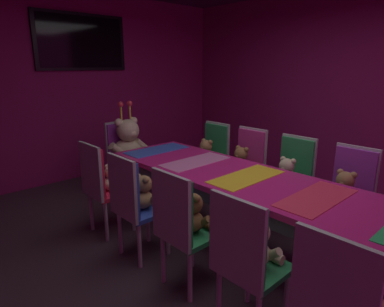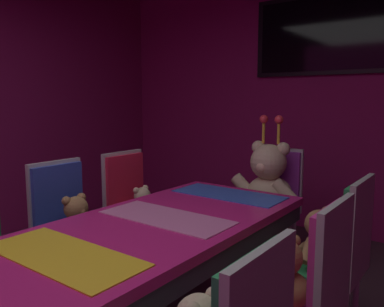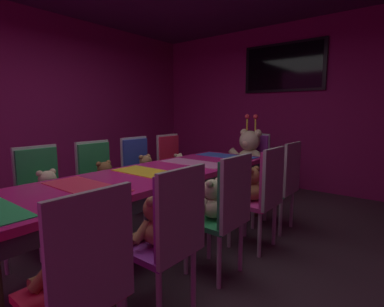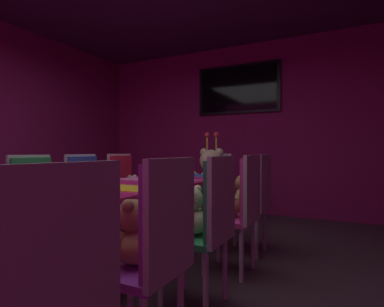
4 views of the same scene
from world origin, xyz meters
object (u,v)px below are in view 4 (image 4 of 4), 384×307
object	(u,v)px
chair_right_0	(49,296)
teddy_right_3	(226,200)
chair_left_4	(124,185)
throne_chair	(215,182)
teddy_right_0	(17,285)
chair_left_3	(86,191)
chair_right_4	(257,194)
chair_right_2	(211,216)
chair_right_3	(243,202)
wall_tv	(238,89)
king_teddy_bear	(210,174)
chair_right_1	(157,240)
teddy_left_2	(46,200)
teddy_right_2	(191,214)
teddy_right_4	(243,192)
teddy_left_4	(133,188)
chair_left_2	(35,199)
teddy_right_1	(132,236)
teddy_left_3	(96,192)
banquet_table	(109,198)

from	to	relation	value
chair_right_0	teddy_right_3	world-z (taller)	chair_right_0
chair_left_4	throne_chair	bearing A→B (deg)	47.45
chair_right_0	teddy_right_0	world-z (taller)	chair_right_0
chair_left_3	teddy_right_0	xyz separation A→B (m)	(1.57, -1.82, 0.00)
teddy_right_0	chair_right_4	world-z (taller)	chair_right_4
chair_right_2	chair_right_3	size ratio (longest dim) A/B	1.00
wall_tv	teddy_right_0	bearing A→B (deg)	-80.64
king_teddy_bear	wall_tv	bearing A→B (deg)	180.00
chair_right_1	chair_right_3	size ratio (longest dim) A/B	1.00
teddy_left_2	chair_right_3	distance (m)	1.68
teddy_right_2	chair_right_4	size ratio (longest dim) A/B	0.35
chair_right_4	teddy_right_4	size ratio (longest dim) A/B	2.81
chair_right_3	king_teddy_bear	distance (m)	1.58
teddy_right_3	wall_tv	xyz separation A→B (m)	(-0.71, 2.46, 1.45)
teddy_left_2	king_teddy_bear	world-z (taller)	king_teddy_bear
chair_right_3	teddy_right_3	bearing A→B (deg)	-0.00
teddy_right_3	teddy_right_2	bearing A→B (deg)	88.29
chair_left_4	teddy_left_4	world-z (taller)	chair_left_4
chair_right_0	teddy_right_2	size ratio (longest dim) A/B	2.86
chair_left_2	teddy_left_2	size ratio (longest dim) A/B	2.88
teddy_right_1	teddy_right_2	xyz separation A→B (m)	(0.01, 0.62, -0.00)
chair_right_4	teddy_right_0	bearing A→B (deg)	87.20
chair_left_3	teddy_left_4	size ratio (longest dim) A/B	3.46
teddy_left_3	chair_right_4	bearing A→B (deg)	21.28
teddy_right_0	teddy_right_1	xyz separation A→B (m)	(-0.03, 0.61, 0.00)
teddy_right_0	king_teddy_bear	size ratio (longest dim) A/B	0.43
teddy_right_1	teddy_right_3	xyz separation A→B (m)	(0.03, 1.25, -0.00)
teddy_right_1	throne_chair	distance (m)	2.81
throne_chair	chair_left_3	bearing A→B (deg)	-29.33
chair_left_4	king_teddy_bear	bearing A→B (deg)	41.74
teddy_right_2	chair_right_2	bearing A→B (deg)	-180.00
teddy_left_2	teddy_right_3	world-z (taller)	teddy_right_3
teddy_right_1	teddy_right_2	distance (m)	0.62
chair_right_3	teddy_right_3	world-z (taller)	chair_right_3
throne_chair	teddy_right_3	bearing A→B (deg)	25.76
teddy_left_3	chair_right_1	bearing A→B (deg)	-37.98
teddy_left_3	teddy_right_2	bearing A→B (deg)	-22.74
teddy_left_2	banquet_table	bearing A→B (deg)	1.36
teddy_left_3	teddy_right_3	xyz separation A→B (m)	(1.42, 0.04, 0.00)
chair_left_2	throne_chair	bearing A→B (deg)	68.80
teddy_left_3	teddy_right_1	world-z (taller)	teddy_right_1
teddy_left_4	king_teddy_bear	world-z (taller)	king_teddy_bear
teddy_right_1	chair_right_2	world-z (taller)	chair_right_2
chair_left_4	teddy_right_2	world-z (taller)	chair_left_4
teddy_right_3	teddy_left_3	bearing A→B (deg)	1.66
chair_left_4	teddy_right_1	xyz separation A→B (m)	(1.53, -1.81, 0.00)
throne_chair	chair_left_4	bearing A→B (deg)	-42.55
teddy_left_3	chair_right_3	size ratio (longest dim) A/B	0.34
teddy_left_3	chair_right_4	xyz separation A→B (m)	(1.54, 0.60, 0.00)
teddy_right_1	teddy_left_4	bearing A→B (deg)	-52.68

